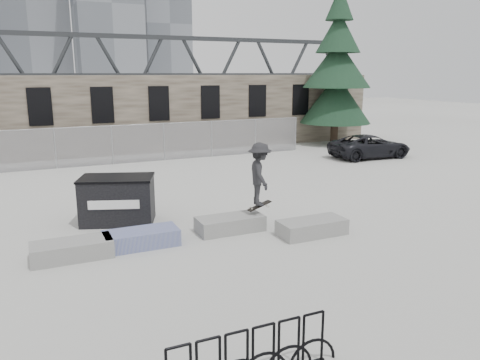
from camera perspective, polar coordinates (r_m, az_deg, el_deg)
name	(u,v)px	position (r m, az deg, el deg)	size (l,w,h in m)	color
ground	(189,241)	(13.44, -6.18, -7.37)	(120.00, 120.00, 0.00)	beige
stone_wall	(100,115)	(28.61, -16.72, 7.61)	(36.00, 2.58, 4.50)	brown
chainlink_fence	(112,144)	(25.07, -15.33, 4.20)	(22.06, 0.06, 2.02)	gray
planter_far_left	(72,249)	(12.82, -19.80, -7.92)	(2.00, 0.90, 0.46)	gray
planter_center_left	(141,238)	(13.16, -11.95, -6.88)	(2.00, 0.90, 0.46)	#324096
planter_center_right	(230,223)	(14.06, -1.21, -5.29)	(2.00, 0.90, 0.46)	gray
planter_offset	(312,227)	(13.91, 8.76, -5.64)	(2.00, 0.90, 0.46)	gray
dumpster	(118,200)	(15.24, -14.70, -2.32)	(2.58, 2.05, 1.48)	black
bike_rack	(250,356)	(7.60, 1.25, -20.69)	(3.14, 0.07, 0.90)	black
spruce_tree	(337,71)	(31.79, 11.73, 12.86)	(4.61, 4.61, 11.50)	#38281E
truss_bridge	(132,77)	(68.42, -13.04, 12.19)	(70.00, 3.00, 9.80)	#2D3033
suv	(370,146)	(27.16, 15.56, 4.00)	(2.14, 4.65, 1.29)	black
skateboarder	(260,174)	(14.07, 2.43, 0.70)	(0.97, 1.37, 2.06)	#242426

